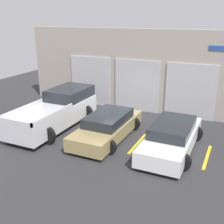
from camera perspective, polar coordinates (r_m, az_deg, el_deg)
The scene contains 9 objects.
ground_plane at distance 14.17m, azimuth 1.42°, elevation -3.20°, with size 28.00×28.00×0.00m, color #2D2D30.
shophouse_building at distance 16.47m, azimuth 6.09°, elevation 8.24°, with size 14.67×0.68×4.68m.
pickup_truck at distance 14.41m, azimuth -11.11°, elevation 0.29°, with size 2.46×5.42×1.71m.
sedan_white at distance 11.96m, azimuth 12.03°, elevation -4.99°, with size 2.17×4.62×1.20m.
sedan_side at distance 12.86m, azimuth -0.89°, elevation -2.93°, with size 2.12×4.57×1.15m.
parking_stripe_far_left at distance 15.37m, azimuth -16.00°, elevation -2.13°, with size 0.12×2.20×0.01m, color gold.
parking_stripe_left at distance 13.71m, azimuth -6.52°, elevation -4.10°, with size 0.12×2.20×0.01m, color gold.
parking_stripe_centre at distance 12.54m, azimuth 5.21°, elevation -6.36°, with size 0.12×2.20×0.01m, color gold.
parking_stripe_right at distance 12.00m, azimuth 18.75°, elevation -8.62°, with size 0.12×2.20×0.01m, color gold.
Camera 1 is at (5.20, -12.03, 5.38)m, focal length 45.00 mm.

